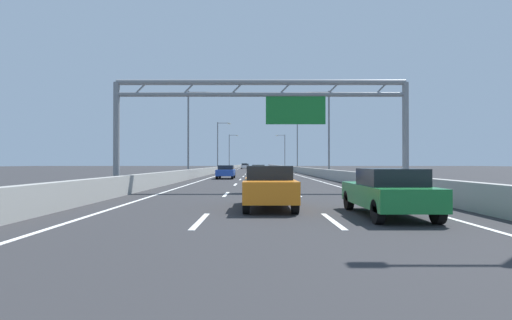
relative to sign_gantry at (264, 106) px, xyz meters
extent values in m
plane|color=#2D2D30|center=(-0.25, 75.91, -4.86)|extent=(260.00, 260.00, 0.00)
cube|color=white|center=(-2.05, -11.59, -4.86)|extent=(0.16, 3.00, 0.01)
cube|color=white|center=(-2.05, -2.59, -4.86)|extent=(0.16, 3.00, 0.01)
cube|color=white|center=(-2.05, 6.41, -4.86)|extent=(0.16, 3.00, 0.01)
cube|color=white|center=(-2.05, 15.41, -4.86)|extent=(0.16, 3.00, 0.01)
cube|color=white|center=(-2.05, 24.41, -4.86)|extent=(0.16, 3.00, 0.01)
cube|color=white|center=(-2.05, 33.41, -4.86)|extent=(0.16, 3.00, 0.01)
cube|color=white|center=(-2.05, 42.41, -4.86)|extent=(0.16, 3.00, 0.01)
cube|color=white|center=(-2.05, 51.41, -4.86)|extent=(0.16, 3.00, 0.01)
cube|color=white|center=(-2.05, 60.41, -4.86)|extent=(0.16, 3.00, 0.01)
cube|color=white|center=(-2.05, 69.41, -4.86)|extent=(0.16, 3.00, 0.01)
cube|color=white|center=(-2.05, 78.41, -4.86)|extent=(0.16, 3.00, 0.01)
cube|color=white|center=(-2.05, 87.41, -4.86)|extent=(0.16, 3.00, 0.01)
cube|color=white|center=(-2.05, 96.41, -4.86)|extent=(0.16, 3.00, 0.01)
cube|color=white|center=(-2.05, 105.41, -4.86)|extent=(0.16, 3.00, 0.01)
cube|color=white|center=(-2.05, 114.41, -4.86)|extent=(0.16, 3.00, 0.01)
cube|color=white|center=(-2.05, 123.41, -4.86)|extent=(0.16, 3.00, 0.01)
cube|color=white|center=(-2.05, 132.41, -4.86)|extent=(0.16, 3.00, 0.01)
cube|color=white|center=(1.55, -11.59, -4.86)|extent=(0.16, 3.00, 0.01)
cube|color=white|center=(1.55, -2.59, -4.86)|extent=(0.16, 3.00, 0.01)
cube|color=white|center=(1.55, 6.41, -4.86)|extent=(0.16, 3.00, 0.01)
cube|color=white|center=(1.55, 15.41, -4.86)|extent=(0.16, 3.00, 0.01)
cube|color=white|center=(1.55, 24.41, -4.86)|extent=(0.16, 3.00, 0.01)
cube|color=white|center=(1.55, 33.41, -4.86)|extent=(0.16, 3.00, 0.01)
cube|color=white|center=(1.55, 42.41, -4.86)|extent=(0.16, 3.00, 0.01)
cube|color=white|center=(1.55, 51.41, -4.86)|extent=(0.16, 3.00, 0.01)
cube|color=white|center=(1.55, 60.41, -4.86)|extent=(0.16, 3.00, 0.01)
cube|color=white|center=(1.55, 69.41, -4.86)|extent=(0.16, 3.00, 0.01)
cube|color=white|center=(1.55, 78.41, -4.86)|extent=(0.16, 3.00, 0.01)
cube|color=white|center=(1.55, 87.41, -4.86)|extent=(0.16, 3.00, 0.01)
cube|color=white|center=(1.55, 96.41, -4.86)|extent=(0.16, 3.00, 0.01)
cube|color=white|center=(1.55, 105.41, -4.86)|extent=(0.16, 3.00, 0.01)
cube|color=white|center=(1.55, 114.41, -4.86)|extent=(0.16, 3.00, 0.01)
cube|color=white|center=(1.55, 123.41, -4.86)|extent=(0.16, 3.00, 0.01)
cube|color=white|center=(1.55, 132.41, -4.86)|extent=(0.16, 3.00, 0.01)
cube|color=white|center=(-5.50, 63.91, -4.86)|extent=(0.16, 176.00, 0.01)
cube|color=white|center=(5.00, 63.91, -4.86)|extent=(0.16, 176.00, 0.01)
cube|color=#9E9E99|center=(-7.15, 85.91, -4.39)|extent=(0.45, 220.00, 0.95)
cube|color=#9E9E99|center=(6.65, 85.91, -4.39)|extent=(0.45, 220.00, 0.95)
cylinder|color=gray|center=(-8.51, 0.00, -1.76)|extent=(0.36, 0.36, 6.20)
cylinder|color=gray|center=(8.00, 0.00, -1.76)|extent=(0.36, 0.36, 6.20)
cylinder|color=gray|center=(-0.25, 0.00, 1.34)|extent=(16.51, 0.32, 0.32)
cylinder|color=gray|center=(-0.25, 0.00, 0.64)|extent=(16.51, 0.26, 0.26)
cylinder|color=gray|center=(-7.13, 0.00, 0.99)|extent=(0.74, 0.10, 0.74)
cylinder|color=gray|center=(-4.38, 0.00, 0.99)|extent=(0.74, 0.10, 0.74)
cylinder|color=gray|center=(-1.63, 0.00, 0.99)|extent=(0.74, 0.10, 0.74)
cylinder|color=gray|center=(1.12, 0.00, 0.99)|extent=(0.74, 0.10, 0.74)
cylinder|color=gray|center=(3.87, 0.00, 0.99)|extent=(0.74, 0.10, 0.74)
cylinder|color=gray|center=(6.63, 0.00, 0.99)|extent=(0.74, 0.10, 0.74)
cube|color=#19752D|center=(1.72, 0.00, -0.26)|extent=(3.40, 0.12, 1.60)
cylinder|color=slate|center=(-7.95, 20.34, -0.11)|extent=(0.20, 0.20, 9.50)
cylinder|color=slate|center=(-6.85, 20.34, 4.49)|extent=(2.20, 0.12, 0.12)
cube|color=#F2EAC6|center=(-5.75, 20.34, 4.39)|extent=(0.56, 0.28, 0.20)
cylinder|color=slate|center=(7.45, 20.34, -0.11)|extent=(0.20, 0.20, 9.50)
cylinder|color=slate|center=(6.35, 20.34, 4.49)|extent=(2.20, 0.12, 0.12)
cube|color=#F2EAC6|center=(5.25, 20.34, 4.39)|extent=(0.56, 0.28, 0.20)
cylinder|color=slate|center=(-7.95, 52.84, -0.11)|extent=(0.20, 0.20, 9.50)
cylinder|color=slate|center=(-6.85, 52.84, 4.49)|extent=(2.20, 0.12, 0.12)
cube|color=#F2EAC6|center=(-5.75, 52.84, 4.39)|extent=(0.56, 0.28, 0.20)
cylinder|color=slate|center=(7.45, 52.84, -0.11)|extent=(0.20, 0.20, 9.50)
cylinder|color=slate|center=(6.35, 52.84, 4.49)|extent=(2.20, 0.12, 0.12)
cube|color=#F2EAC6|center=(5.25, 52.84, 4.39)|extent=(0.56, 0.28, 0.20)
cylinder|color=slate|center=(-7.95, 85.35, -0.11)|extent=(0.20, 0.20, 9.50)
cylinder|color=slate|center=(-6.85, 85.35, 4.49)|extent=(2.20, 0.12, 0.12)
cube|color=#F2EAC6|center=(-5.75, 85.35, 4.39)|extent=(0.56, 0.28, 0.20)
cylinder|color=slate|center=(7.45, 85.35, -0.11)|extent=(0.20, 0.20, 9.50)
cylinder|color=slate|center=(6.35, 85.35, 4.49)|extent=(2.20, 0.12, 0.12)
cube|color=#F2EAC6|center=(5.25, 85.35, 4.39)|extent=(0.56, 0.28, 0.20)
cube|color=silver|center=(-3.89, 89.56, -4.19)|extent=(1.76, 4.56, 0.70)
cube|color=black|center=(-3.89, 89.79, -3.57)|extent=(1.55, 1.96, 0.54)
cylinder|color=black|center=(-4.66, 91.29, -4.54)|extent=(0.22, 0.64, 0.64)
cylinder|color=black|center=(-3.12, 91.29, -4.54)|extent=(0.22, 0.64, 0.64)
cylinder|color=black|center=(-4.66, 87.83, -4.54)|extent=(0.22, 0.64, 0.64)
cylinder|color=black|center=(-3.12, 87.83, -4.54)|extent=(0.22, 0.64, 0.64)
cube|color=#1E7A38|center=(3.38, -10.56, -4.24)|extent=(1.77, 4.24, 0.61)
cube|color=black|center=(3.38, -10.89, -3.69)|extent=(1.56, 1.87, 0.48)
cylinder|color=black|center=(2.60, -8.99, -4.54)|extent=(0.22, 0.64, 0.64)
cylinder|color=black|center=(4.16, -8.99, -4.54)|extent=(0.22, 0.64, 0.64)
cylinder|color=black|center=(2.60, -12.12, -4.54)|extent=(0.22, 0.64, 0.64)
cylinder|color=black|center=(4.16, -12.12, -4.54)|extent=(0.22, 0.64, 0.64)
cube|color=orange|center=(-0.08, -8.59, -4.20)|extent=(1.73, 4.13, 0.69)
cube|color=black|center=(-0.08, -8.66, -3.62)|extent=(1.52, 1.66, 0.47)
cylinder|color=black|center=(-0.84, -7.07, -4.54)|extent=(0.22, 0.64, 0.64)
cylinder|color=black|center=(0.67, -7.07, -4.54)|extent=(0.22, 0.64, 0.64)
cylinder|color=black|center=(-0.84, -10.11, -4.54)|extent=(0.22, 0.64, 0.64)
cylinder|color=black|center=(0.67, -10.11, -4.54)|extent=(0.22, 0.64, 0.64)
cube|color=#2347AD|center=(-3.61, 17.34, -4.24)|extent=(1.73, 4.16, 0.61)
cube|color=black|center=(-3.61, 17.53, -3.72)|extent=(1.52, 1.79, 0.44)
cylinder|color=black|center=(-4.36, 18.87, -4.54)|extent=(0.22, 0.64, 0.64)
cylinder|color=black|center=(-2.85, 18.87, -4.54)|extent=(0.22, 0.64, 0.64)
cylinder|color=black|center=(-4.36, 15.81, -4.54)|extent=(0.22, 0.64, 0.64)
cylinder|color=black|center=(-2.85, 15.81, -4.54)|extent=(0.22, 0.64, 0.64)
cube|color=yellow|center=(-0.24, 28.50, -4.24)|extent=(1.81, 4.44, 0.62)
cube|color=black|center=(-0.24, 28.05, -3.71)|extent=(1.59, 2.06, 0.44)
cylinder|color=black|center=(-1.04, 30.17, -4.54)|extent=(0.22, 0.64, 0.64)
cylinder|color=black|center=(0.55, 30.17, -4.54)|extent=(0.22, 0.64, 0.64)
cylinder|color=black|center=(-1.04, 26.83, -4.54)|extent=(0.22, 0.64, 0.64)
cylinder|color=black|center=(0.55, 26.83, -4.54)|extent=(0.22, 0.64, 0.64)
cube|color=black|center=(-3.96, 114.15, -4.23)|extent=(1.80, 4.59, 0.62)
cube|color=black|center=(-3.96, 114.19, -3.70)|extent=(1.59, 2.09, 0.45)
cylinder|color=black|center=(-4.75, 115.90, -4.54)|extent=(0.22, 0.64, 0.64)
cylinder|color=black|center=(-3.17, 115.90, -4.54)|extent=(0.22, 0.64, 0.64)
cylinder|color=black|center=(-4.75, 112.40, -4.54)|extent=(0.22, 0.64, 0.64)
cylinder|color=black|center=(-3.17, 112.40, -4.54)|extent=(0.22, 0.64, 0.64)
camera|label=1|loc=(-0.54, -22.17, -3.29)|focal=27.30mm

